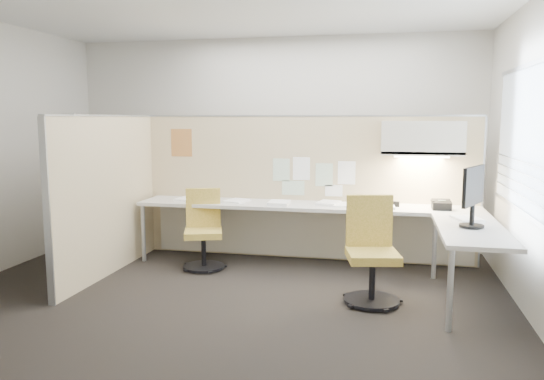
% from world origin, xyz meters
% --- Properties ---
extents(floor, '(5.50, 4.50, 0.01)m').
position_xyz_m(floor, '(0.00, 0.00, -0.01)').
color(floor, black).
rests_on(floor, ground).
extents(ceiling, '(5.50, 4.50, 0.01)m').
position_xyz_m(ceiling, '(0.00, 0.00, 2.80)').
color(ceiling, white).
rests_on(ceiling, wall_back).
extents(wall_back, '(5.50, 0.02, 2.80)m').
position_xyz_m(wall_back, '(0.00, 2.25, 1.40)').
color(wall_back, beige).
rests_on(wall_back, ground).
extents(wall_front, '(5.50, 0.02, 2.80)m').
position_xyz_m(wall_front, '(0.00, -2.25, 1.40)').
color(wall_front, beige).
rests_on(wall_front, ground).
extents(wall_right, '(0.02, 4.50, 2.80)m').
position_xyz_m(wall_right, '(2.75, 0.00, 1.40)').
color(wall_right, beige).
rests_on(wall_right, ground).
extents(window_pane, '(0.01, 2.80, 1.30)m').
position_xyz_m(window_pane, '(2.73, 0.00, 1.55)').
color(window_pane, '#ADBEC9').
rests_on(window_pane, wall_right).
extents(partition_back, '(4.10, 0.06, 1.75)m').
position_xyz_m(partition_back, '(0.55, 1.60, 0.88)').
color(partition_back, tan).
rests_on(partition_back, floor).
extents(partition_left, '(0.06, 2.20, 1.75)m').
position_xyz_m(partition_left, '(-1.50, 0.50, 0.88)').
color(partition_left, tan).
rests_on(partition_left, floor).
extents(desk, '(4.00, 2.07, 0.73)m').
position_xyz_m(desk, '(0.93, 1.13, 0.60)').
color(desk, beige).
rests_on(desk, floor).
extents(overhead_bin, '(0.90, 0.36, 0.38)m').
position_xyz_m(overhead_bin, '(1.90, 1.39, 1.51)').
color(overhead_bin, beige).
rests_on(overhead_bin, partition_back).
extents(task_light_strip, '(0.60, 0.06, 0.02)m').
position_xyz_m(task_light_strip, '(1.90, 1.39, 1.30)').
color(task_light_strip, '#FFEABF').
rests_on(task_light_strip, overhead_bin).
extents(pinned_papers, '(1.01, 0.00, 0.47)m').
position_xyz_m(pinned_papers, '(0.63, 1.57, 1.03)').
color(pinned_papers, '#8CBF8C').
rests_on(pinned_papers, partition_back).
extents(poster, '(0.28, 0.00, 0.35)m').
position_xyz_m(poster, '(-1.05, 1.57, 1.42)').
color(poster, orange).
rests_on(poster, partition_back).
extents(chair_left, '(0.53, 0.55, 0.90)m').
position_xyz_m(chair_left, '(-0.54, 0.91, 0.42)').
color(chair_left, black).
rests_on(chair_left, floor).
extents(chair_right, '(0.55, 0.56, 0.99)m').
position_xyz_m(chair_right, '(1.40, 0.15, 0.46)').
color(chair_right, black).
rests_on(chair_right, floor).
extents(monitor, '(0.26, 0.50, 0.56)m').
position_xyz_m(monitor, '(2.30, 0.27, 1.06)').
color(monitor, black).
rests_on(monitor, desk).
extents(phone, '(0.22, 0.21, 0.12)m').
position_xyz_m(phone, '(2.12, 1.23, 0.78)').
color(phone, black).
rests_on(phone, desk).
extents(stapler, '(0.14, 0.09, 0.05)m').
position_xyz_m(stapler, '(1.47, 1.32, 0.76)').
color(stapler, black).
rests_on(stapler, desk).
extents(tape_dispenser, '(0.11, 0.07, 0.06)m').
position_xyz_m(tape_dispenser, '(1.62, 1.32, 0.76)').
color(tape_dispenser, black).
rests_on(tape_dispenser, desk).
extents(coat_hook, '(0.18, 0.43, 1.30)m').
position_xyz_m(coat_hook, '(-1.58, -0.18, 1.42)').
color(coat_hook, silver).
rests_on(coat_hook, partition_left).
extents(paper_stack_0, '(0.26, 0.32, 0.03)m').
position_xyz_m(paper_stack_0, '(-0.87, 1.29, 0.74)').
color(paper_stack_0, white).
rests_on(paper_stack_0, desk).
extents(paper_stack_1, '(0.30, 0.35, 0.02)m').
position_xyz_m(paper_stack_1, '(-0.24, 1.28, 0.74)').
color(paper_stack_1, white).
rests_on(paper_stack_1, desk).
extents(paper_stack_2, '(0.24, 0.31, 0.04)m').
position_xyz_m(paper_stack_2, '(0.30, 1.16, 0.75)').
color(paper_stack_2, white).
rests_on(paper_stack_2, desk).
extents(paper_stack_3, '(0.26, 0.32, 0.01)m').
position_xyz_m(paper_stack_3, '(1.04, 1.30, 0.74)').
color(paper_stack_3, white).
rests_on(paper_stack_3, desk).
extents(paper_stack_4, '(0.24, 0.31, 0.03)m').
position_xyz_m(paper_stack_4, '(1.50, 1.22, 0.74)').
color(paper_stack_4, white).
rests_on(paper_stack_4, desk).
extents(paper_stack_5, '(0.31, 0.36, 0.02)m').
position_xyz_m(paper_stack_5, '(2.32, 0.66, 0.74)').
color(paper_stack_5, white).
rests_on(paper_stack_5, desk).
extents(paper_stack_6, '(0.29, 0.34, 0.03)m').
position_xyz_m(paper_stack_6, '(0.86, 1.34, 0.74)').
color(paper_stack_6, white).
rests_on(paper_stack_6, desk).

